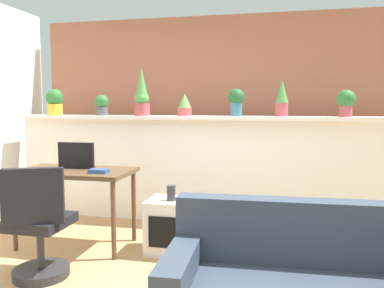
{
  "coord_description": "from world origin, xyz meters",
  "views": [
    {
      "loc": [
        0.73,
        -2.43,
        1.37
      ],
      "look_at": [
        -0.02,
        0.96,
        1.02
      ],
      "focal_mm": 36.57,
      "sensor_mm": 36.0,
      "label": 1
    }
  ],
  "objects_px": {
    "potted_plant_3": "(185,105)",
    "potted_plant_5": "(282,98)",
    "desk": "(75,178)",
    "tv_monitor": "(76,155)",
    "side_cube_shelf": "(170,226)",
    "potted_plant_1": "(102,105)",
    "potted_plant_6": "(346,102)",
    "potted_plant_4": "(236,101)",
    "office_chair": "(38,231)",
    "vase_on_shelf": "(171,193)",
    "potted_plant_2": "(142,95)",
    "potted_plant_0": "(55,102)",
    "book_on_desk": "(99,171)"
  },
  "relations": [
    {
      "from": "office_chair",
      "to": "desk",
      "type": "bearing_deg",
      "value": 97.15
    },
    {
      "from": "potted_plant_1",
      "to": "potted_plant_4",
      "type": "xyz_separation_m",
      "value": [
        1.62,
        0.02,
        0.05
      ]
    },
    {
      "from": "potted_plant_3",
      "to": "potted_plant_5",
      "type": "height_order",
      "value": "potted_plant_5"
    },
    {
      "from": "desk",
      "to": "tv_monitor",
      "type": "height_order",
      "value": "tv_monitor"
    },
    {
      "from": "potted_plant_4",
      "to": "potted_plant_5",
      "type": "height_order",
      "value": "potted_plant_5"
    },
    {
      "from": "side_cube_shelf",
      "to": "book_on_desk",
      "type": "xyz_separation_m",
      "value": [
        -0.63,
        -0.15,
        0.52
      ]
    },
    {
      "from": "potted_plant_0",
      "to": "potted_plant_5",
      "type": "distance_m",
      "value": 2.74
    },
    {
      "from": "office_chair",
      "to": "book_on_desk",
      "type": "xyz_separation_m",
      "value": [
        0.21,
        0.64,
        0.38
      ]
    },
    {
      "from": "potted_plant_0",
      "to": "side_cube_shelf",
      "type": "xyz_separation_m",
      "value": [
        1.74,
        -0.95,
        -1.17
      ]
    },
    {
      "from": "potted_plant_6",
      "to": "vase_on_shelf",
      "type": "bearing_deg",
      "value": -148.82
    },
    {
      "from": "potted_plant_3",
      "to": "potted_plant_6",
      "type": "xyz_separation_m",
      "value": [
        1.76,
        -0.05,
        0.03
      ]
    },
    {
      "from": "vase_on_shelf",
      "to": "potted_plant_4",
      "type": "bearing_deg",
      "value": 64.7
    },
    {
      "from": "potted_plant_5",
      "to": "desk",
      "type": "xyz_separation_m",
      "value": [
        -1.94,
        -1.03,
        -0.79
      ]
    },
    {
      "from": "office_chair",
      "to": "vase_on_shelf",
      "type": "xyz_separation_m",
      "value": [
        0.87,
        0.75,
        0.18
      ]
    },
    {
      "from": "potted_plant_6",
      "to": "vase_on_shelf",
      "type": "relative_size",
      "value": 2.01
    },
    {
      "from": "potted_plant_5",
      "to": "side_cube_shelf",
      "type": "xyz_separation_m",
      "value": [
        -1.0,
        -1.0,
        -1.2
      ]
    },
    {
      "from": "tv_monitor",
      "to": "side_cube_shelf",
      "type": "relative_size",
      "value": 0.74
    },
    {
      "from": "side_cube_shelf",
      "to": "potted_plant_3",
      "type": "bearing_deg",
      "value": 95.5
    },
    {
      "from": "side_cube_shelf",
      "to": "book_on_desk",
      "type": "relative_size",
      "value": 2.92
    },
    {
      "from": "tv_monitor",
      "to": "vase_on_shelf",
      "type": "height_order",
      "value": "tv_monitor"
    },
    {
      "from": "desk",
      "to": "office_chair",
      "type": "xyz_separation_m",
      "value": [
        0.09,
        -0.76,
        -0.28
      ]
    },
    {
      "from": "office_chair",
      "to": "tv_monitor",
      "type": "bearing_deg",
      "value": 98.32
    },
    {
      "from": "potted_plant_1",
      "to": "potted_plant_2",
      "type": "relative_size",
      "value": 0.45
    },
    {
      "from": "potted_plant_3",
      "to": "vase_on_shelf",
      "type": "relative_size",
      "value": 1.84
    },
    {
      "from": "potted_plant_2",
      "to": "vase_on_shelf",
      "type": "bearing_deg",
      "value": -57.43
    },
    {
      "from": "potted_plant_0",
      "to": "tv_monitor",
      "type": "xyz_separation_m",
      "value": [
        0.77,
        -0.9,
        -0.54
      ]
    },
    {
      "from": "potted_plant_6",
      "to": "tv_monitor",
      "type": "bearing_deg",
      "value": -160.97
    },
    {
      "from": "potted_plant_1",
      "to": "side_cube_shelf",
      "type": "bearing_deg",
      "value": -40.97
    },
    {
      "from": "potted_plant_5",
      "to": "office_chair",
      "type": "xyz_separation_m",
      "value": [
        -1.85,
        -1.79,
        -1.06
      ]
    },
    {
      "from": "office_chair",
      "to": "side_cube_shelf",
      "type": "xyz_separation_m",
      "value": [
        0.84,
        0.78,
        -0.14
      ]
    },
    {
      "from": "potted_plant_4",
      "to": "potted_plant_1",
      "type": "bearing_deg",
      "value": -179.43
    },
    {
      "from": "office_chair",
      "to": "potted_plant_3",
      "type": "bearing_deg",
      "value": 67.44
    },
    {
      "from": "potted_plant_6",
      "to": "vase_on_shelf",
      "type": "height_order",
      "value": "potted_plant_6"
    },
    {
      "from": "potted_plant_6",
      "to": "side_cube_shelf",
      "type": "relative_size",
      "value": 0.57
    },
    {
      "from": "desk",
      "to": "side_cube_shelf",
      "type": "xyz_separation_m",
      "value": [
        0.94,
        0.03,
        -0.42
      ]
    },
    {
      "from": "tv_monitor",
      "to": "office_chair",
      "type": "distance_m",
      "value": 0.98
    },
    {
      "from": "tv_monitor",
      "to": "vase_on_shelf",
      "type": "bearing_deg",
      "value": -4.87
    },
    {
      "from": "potted_plant_0",
      "to": "tv_monitor",
      "type": "height_order",
      "value": "potted_plant_0"
    },
    {
      "from": "potted_plant_4",
      "to": "potted_plant_6",
      "type": "distance_m",
      "value": 1.16
    },
    {
      "from": "potted_plant_6",
      "to": "office_chair",
      "type": "distance_m",
      "value": 3.22
    },
    {
      "from": "potted_plant_1",
      "to": "desk",
      "type": "relative_size",
      "value": 0.23
    },
    {
      "from": "potted_plant_4",
      "to": "vase_on_shelf",
      "type": "relative_size",
      "value": 2.18
    },
    {
      "from": "potted_plant_1",
      "to": "potted_plant_5",
      "type": "bearing_deg",
      "value": 0.96
    },
    {
      "from": "desk",
      "to": "potted_plant_4",
      "type": "bearing_deg",
      "value": 35.03
    },
    {
      "from": "potted_plant_6",
      "to": "potted_plant_0",
      "type": "bearing_deg",
      "value": -179.92
    },
    {
      "from": "potted_plant_2",
      "to": "desk",
      "type": "xyz_separation_m",
      "value": [
        -0.34,
        -0.96,
        -0.82
      ]
    },
    {
      "from": "potted_plant_1",
      "to": "potted_plant_5",
      "type": "distance_m",
      "value": 2.12
    },
    {
      "from": "potted_plant_0",
      "to": "desk",
      "type": "height_order",
      "value": "potted_plant_0"
    },
    {
      "from": "tv_monitor",
      "to": "potted_plant_2",
      "type": "bearing_deg",
      "value": 67.15
    },
    {
      "from": "potted_plant_2",
      "to": "potted_plant_4",
      "type": "xyz_separation_m",
      "value": [
        1.1,
        0.05,
        -0.06
      ]
    }
  ]
}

